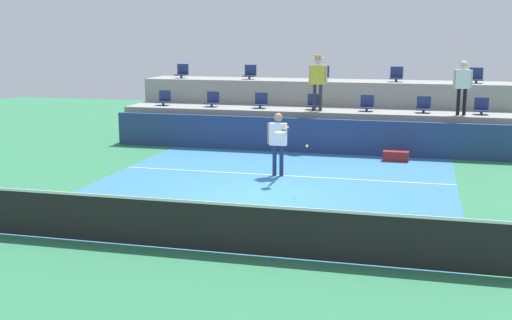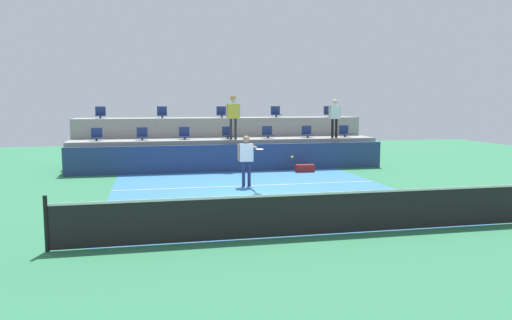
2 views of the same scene
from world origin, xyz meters
name	(u,v)px [view 1 (image 1 of 2)]	position (x,y,z in m)	size (l,w,h in m)	color
ground_plane	(261,197)	(0.00, 0.00, 0.00)	(40.00, 40.00, 0.00)	#2D754C
court_inner_paint	(271,187)	(0.00, 1.00, 0.00)	(9.00, 10.00, 0.01)	teal
court_service_line	(283,176)	(0.00, 2.40, 0.01)	(9.00, 0.06, 0.00)	white
tennis_net	(206,225)	(0.00, -4.00, 0.50)	(10.48, 0.08, 1.07)	black
sponsor_backboard	(306,136)	(0.00, 6.00, 0.55)	(13.00, 0.16, 1.10)	navy
seating_tier_lower	(313,128)	(0.00, 7.30, 0.62)	(13.00, 1.80, 1.25)	gray
seating_tier_upper	(321,109)	(0.00, 9.10, 1.05)	(13.00, 1.80, 2.10)	gray
stadium_chair_lower_far_left	(164,99)	(-5.35, 7.23, 1.46)	(0.44, 0.40, 0.52)	#2D2D33
stadium_chair_lower_left	(212,100)	(-3.54, 7.23, 1.46)	(0.44, 0.40, 0.52)	#2D2D33
stadium_chair_lower_mid_left	(261,102)	(-1.81, 7.23, 1.46)	(0.44, 0.40, 0.52)	#2D2D33
stadium_chair_lower_center	(314,103)	(0.02, 7.23, 1.46)	(0.44, 0.40, 0.52)	#2D2D33
stadium_chair_lower_mid_right	(367,104)	(1.79, 7.23, 1.46)	(0.44, 0.40, 0.52)	#2D2D33
stadium_chair_lower_right	(424,106)	(3.60, 7.23, 1.46)	(0.44, 0.40, 0.52)	#2D2D33
stadium_chair_lower_far_right	(482,108)	(5.37, 7.23, 1.46)	(0.44, 0.40, 0.52)	#2D2D33
stadium_chair_upper_far_left	(182,72)	(-5.33, 9.03, 2.31)	(0.44, 0.40, 0.52)	#2D2D33
stadium_chair_upper_left	(250,73)	(-2.66, 9.03, 2.31)	(0.44, 0.40, 0.52)	#2D2D33
stadium_chair_upper_center	(323,74)	(0.04, 9.03, 2.31)	(0.44, 0.40, 0.52)	#2D2D33
stadium_chair_upper_right	(396,75)	(2.64, 9.03, 2.31)	(0.44, 0.40, 0.52)	#2D2D33
stadium_chair_upper_far_right	(476,77)	(5.29, 9.03, 2.31)	(0.44, 0.40, 0.52)	#2D2D33
tennis_player	(278,138)	(-0.11, 2.33, 1.04)	(0.68, 1.19, 1.70)	navy
spectator_with_hat	(318,76)	(0.21, 6.85, 2.38)	(0.61, 0.43, 1.83)	#2D2D33
spectator_in_white	(463,83)	(4.73, 6.85, 2.26)	(0.59, 0.25, 1.68)	black
tennis_ball	(307,146)	(0.96, 0.64, 1.15)	(0.07, 0.07, 0.07)	#CCE033
equipment_bag	(396,156)	(2.86, 5.22, 0.15)	(0.76, 0.28, 0.30)	maroon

